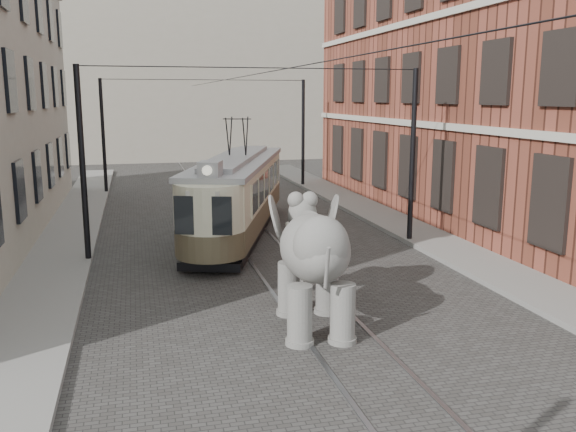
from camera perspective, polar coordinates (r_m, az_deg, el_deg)
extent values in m
plane|color=#3A3836|center=(14.69, 2.80, -9.02)|extent=(120.00, 120.00, 0.00)
cube|color=slate|center=(17.31, 22.29, -6.46)|extent=(2.00, 60.00, 0.15)
cube|color=slate|center=(14.30, -23.42, -10.22)|extent=(2.00, 60.00, 0.15)
cube|color=#5E2C1F|center=(26.83, 20.48, 12.45)|extent=(8.00, 26.00, 12.00)
cube|color=gray|center=(53.37, -10.07, 13.03)|extent=(28.00, 10.00, 14.00)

